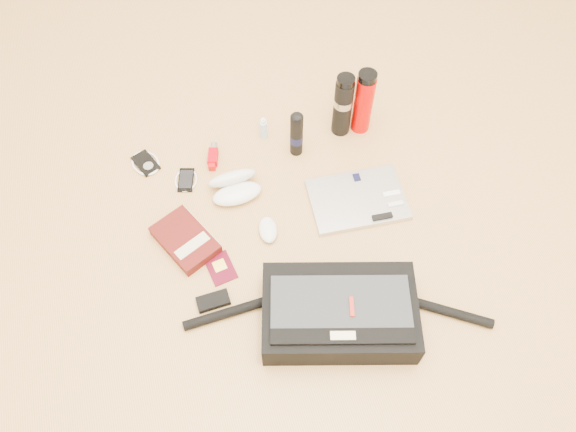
{
  "coord_description": "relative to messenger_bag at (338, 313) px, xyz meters",
  "views": [
    {
      "loc": [
        -0.29,
        -0.86,
        1.65
      ],
      "look_at": [
        -0.0,
        0.09,
        0.06
      ],
      "focal_mm": 35.0,
      "sensor_mm": 36.0,
      "label": 1
    }
  ],
  "objects": [
    {
      "name": "messenger_bag",
      "position": [
        0.0,
        0.0,
        0.0
      ],
      "size": [
        0.92,
        0.41,
        0.13
      ],
      "rotation": [
        0.0,
        0.0,
        -0.29
      ],
      "color": "black",
      "rests_on": "ground"
    },
    {
      "name": "inhaler",
      "position": [
        -0.22,
        0.73,
        -0.04
      ],
      "size": [
        0.06,
        0.12,
        0.03
      ],
      "rotation": [
        0.0,
        0.0,
        -0.31
      ],
      "color": "#A5000B",
      "rests_on": "ground"
    },
    {
      "name": "laptop",
      "position": [
        0.22,
        0.4,
        -0.05
      ],
      "size": [
        0.35,
        0.26,
        0.03
      ],
      "rotation": [
        0.0,
        0.0,
        -0.09
      ],
      "color": "#B9B8BB",
      "rests_on": "ground"
    },
    {
      "name": "ipod",
      "position": [
        -0.47,
        0.78,
        -0.05
      ],
      "size": [
        0.12,
        0.13,
        0.01
      ],
      "rotation": [
        0.0,
        0.0,
        0.38
      ],
      "color": "black",
      "rests_on": "ground"
    },
    {
      "name": "phone",
      "position": [
        -0.34,
        0.66,
        -0.05
      ],
      "size": [
        0.1,
        0.11,
        0.01
      ],
      "rotation": [
        0.0,
        0.0,
        -0.29
      ],
      "color": "black",
      "rests_on": "ground"
    },
    {
      "name": "passport",
      "position": [
        -0.3,
        0.28,
        -0.06
      ],
      "size": [
        0.1,
        0.12,
        0.01
      ],
      "rotation": [
        0.0,
        0.0,
        0.14
      ],
      "color": "#490414",
      "rests_on": "ground"
    },
    {
      "name": "thermos_red",
      "position": [
        0.35,
        0.72,
        0.08
      ],
      "size": [
        0.08,
        0.08,
        0.27
      ],
      "rotation": [
        0.0,
        0.0,
        0.05
      ],
      "color": "#C30200",
      "rests_on": "ground"
    },
    {
      "name": "book",
      "position": [
        -0.39,
        0.41,
        -0.04
      ],
      "size": [
        0.22,
        0.26,
        0.04
      ],
      "rotation": [
        0.0,
        0.0,
        0.43
      ],
      "color": "#480E0B",
      "rests_on": "ground"
    },
    {
      "name": "ground",
      "position": [
        -0.04,
        0.28,
        -0.06
      ],
      "size": [
        4.0,
        4.0,
        0.0
      ],
      "primitive_type": "plane",
      "color": "tan",
      "rests_on": "ground"
    },
    {
      "name": "sunglasses_case",
      "position": [
        -0.18,
        0.56,
        -0.02
      ],
      "size": [
        0.18,
        0.15,
        0.1
      ],
      "rotation": [
        0.0,
        0.0,
        0.04
      ],
      "color": "white",
      "rests_on": "ground"
    },
    {
      "name": "aerosol_can",
      "position": [
        0.08,
        0.67,
        0.04
      ],
      "size": [
        0.06,
        0.06,
        0.2
      ],
      "rotation": [
        0.0,
        0.0,
        0.22
      ],
      "color": "black",
      "rests_on": "ground"
    },
    {
      "name": "mouse",
      "position": [
        -0.12,
        0.37,
        -0.04
      ],
      "size": [
        0.08,
        0.11,
        0.03
      ],
      "rotation": [
        0.0,
        0.0,
        -0.15
      ],
      "color": "silver",
      "rests_on": "ground"
    },
    {
      "name": "spray_bottle",
      "position": [
        -0.02,
        0.78,
        -0.02
      ],
      "size": [
        0.03,
        0.03,
        0.1
      ],
      "rotation": [
        0.0,
        0.0,
        0.07
      ],
      "color": "#A6CAE3",
      "rests_on": "ground"
    },
    {
      "name": "thermos_black",
      "position": [
        0.27,
        0.73,
        0.08
      ],
      "size": [
        0.09,
        0.09,
        0.27
      ],
      "rotation": [
        0.0,
        0.0,
        -0.4
      ],
      "color": "black",
      "rests_on": "ground"
    }
  ]
}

